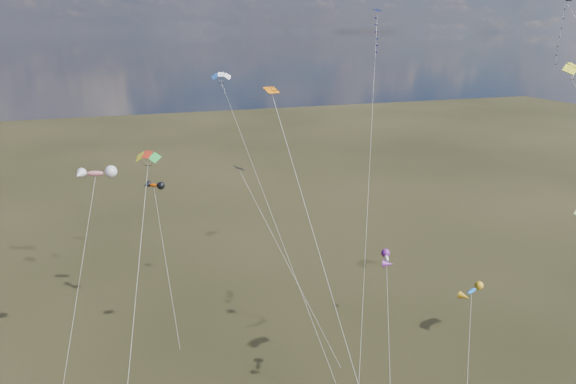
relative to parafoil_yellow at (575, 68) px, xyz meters
name	(u,v)px	position (x,y,z in m)	size (l,w,h in m)	color
diamond_navy_tall	(375,57)	(-7.33, 20.33, 0.14)	(13.53, 24.52, 35.94)	#11174C
diamond_black_mid	(264,217)	(-22.01, 15.59, -15.66)	(8.47, 10.42, 20.01)	black
diamond_orange_center	(314,234)	(-24.20, -3.67, -9.89)	(5.35, 15.63, 29.85)	orange
parafoil_yellow	(575,68)	(0.00, 0.00, 0.00)	(11.63, 22.16, 31.42)	yellow
parafoil_blue_white	(222,77)	(-23.69, 26.03, -2.08)	(6.74, 24.83, 29.35)	blue
parafoil_tricolor	(147,157)	(-33.60, 10.19, -7.10)	(6.95, 20.18, 24.25)	yellow
novelty_orange_black	(154,186)	(-31.99, 29.26, -15.13)	(2.48, 13.56, 16.09)	#C64706
novelty_white_purple	(387,259)	(-13.76, 4.42, -16.83)	(5.21, 11.49, 14.31)	silver
novelty_redwhite_stripe	(95,174)	(-38.23, 22.12, -11.22)	(7.09, 12.82, 20.20)	red
novelty_blue_yellow	(472,293)	(-11.56, -4.48, -16.04)	(6.35, 8.49, 15.08)	blue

